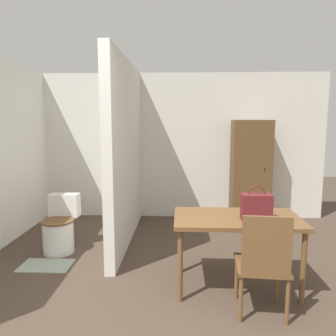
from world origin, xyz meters
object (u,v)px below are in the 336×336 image
Objects in this scene: wooden_chair at (263,262)px; dining_table at (237,225)px; toilet at (60,228)px; handbag at (256,207)px; wooden_cabinet at (250,172)px.

dining_table is at bearing 110.04° from wooden_chair.
dining_table is at bearing -22.01° from toilet.
dining_table is at bearing 148.01° from handbag.
toilet is at bearing 157.99° from dining_table.
wooden_cabinet is at bearing 79.66° from handbag.
handbag is at bearing -100.34° from wooden_cabinet.
toilet is 2.12× the size of handbag.
dining_table is 0.28m from handbag.
wooden_chair is 2.77× the size of handbag.
wooden_chair is 2.67m from toilet.
wooden_cabinet is (0.43, 2.35, -0.02)m from handbag.
wooden_chair reaches higher than toilet.
dining_table is 2.33m from wooden_cabinet.
wooden_chair is at bearing -30.95° from toilet.
wooden_cabinet is at bearing 84.86° from wooden_chair.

